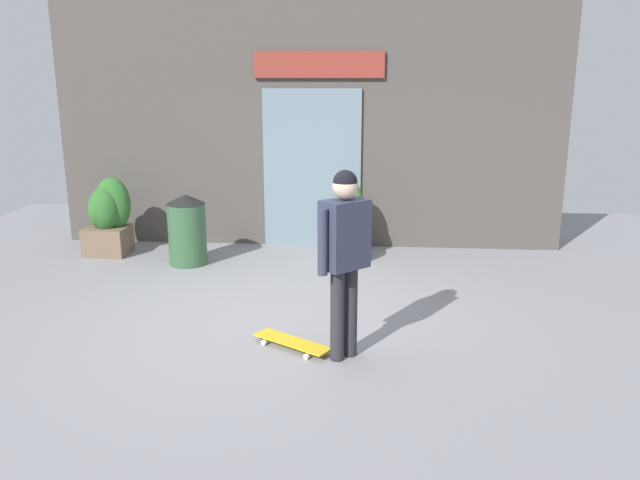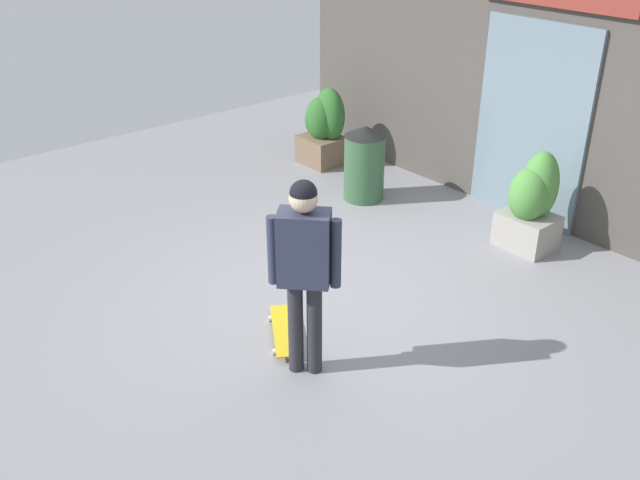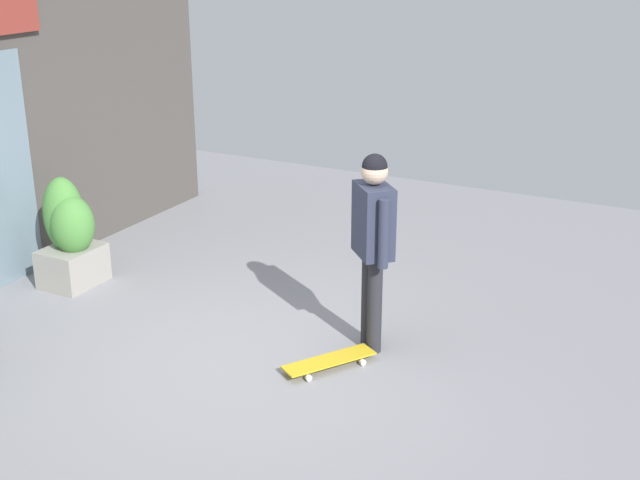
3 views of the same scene
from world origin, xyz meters
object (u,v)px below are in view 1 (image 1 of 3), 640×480
skateboard (292,342)px  planter_box_left (347,221)px  trash_bin (187,229)px  planter_box_right (107,216)px  skateboarder (345,245)px

skateboard → planter_box_left: 3.28m
skateboard → trash_bin: trash_bin is taller
skateboard → planter_box_left: bearing=-64.5°
planter_box_right → skateboard: bearing=-45.1°
skateboarder → trash_bin: skateboarder is taller
planter_box_left → planter_box_right: planter_box_left is taller
skateboarder → planter_box_right: 4.95m
planter_box_left → skateboarder: bearing=-88.1°
skateboarder → skateboard: bearing=29.4°
trash_bin → planter_box_left: bearing=12.8°
skateboarder → planter_box_left: skateboarder is taller
planter_box_right → trash_bin: 1.39m
skateboarder → skateboard: size_ratio=2.18×
planter_box_left → trash_bin: (-2.21, -0.50, -0.05)m
skateboarder → trash_bin: size_ratio=1.79×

